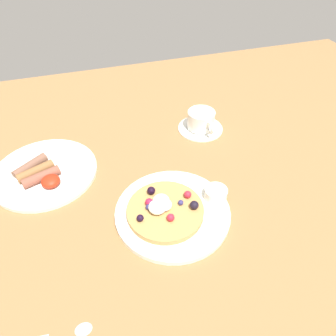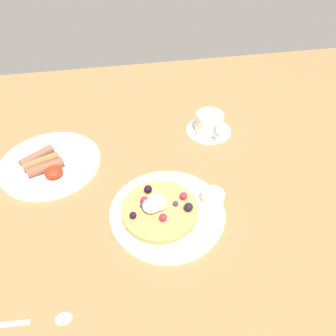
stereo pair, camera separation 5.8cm
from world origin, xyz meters
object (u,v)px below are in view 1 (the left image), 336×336
at_px(pancake_plate, 173,212).
at_px(coffee_cup, 201,120).
at_px(teaspoon, 55,335).
at_px(syrup_ramekin, 216,194).
at_px(breakfast_plate, 45,172).
at_px(coffee_saucer, 200,128).

xyz_separation_m(pancake_plate, coffee_cup, (0.17, 0.28, 0.03)).
bearing_deg(teaspoon, pancake_plate, 35.29).
height_order(syrup_ramekin, coffee_cup, coffee_cup).
xyz_separation_m(syrup_ramekin, teaspoon, (-0.36, -0.19, -0.02)).
bearing_deg(syrup_ramekin, teaspoon, -152.28).
distance_m(pancake_plate, breakfast_plate, 0.34).
bearing_deg(coffee_cup, syrup_ramekin, -104.73).
bearing_deg(coffee_saucer, teaspoon, -133.05).
xyz_separation_m(coffee_saucer, teaspoon, (-0.43, -0.46, -0.00)).
height_order(syrup_ramekin, breakfast_plate, syrup_ramekin).
distance_m(coffee_cup, teaspoon, 0.63).
bearing_deg(breakfast_plate, coffee_cup, 8.26).
distance_m(coffee_saucer, teaspoon, 0.63).
relative_size(syrup_ramekin, coffee_cup, 0.48).
relative_size(pancake_plate, breakfast_plate, 0.98).
distance_m(pancake_plate, coffee_saucer, 0.33).
distance_m(pancake_plate, teaspoon, 0.31).
xyz_separation_m(pancake_plate, breakfast_plate, (-0.26, 0.21, -0.00)).
height_order(coffee_saucer, teaspoon, coffee_saucer).
xyz_separation_m(pancake_plate, coffee_saucer, (0.17, 0.28, -0.00)).
relative_size(pancake_plate, syrup_ramekin, 4.96).
relative_size(pancake_plate, teaspoon, 1.40).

